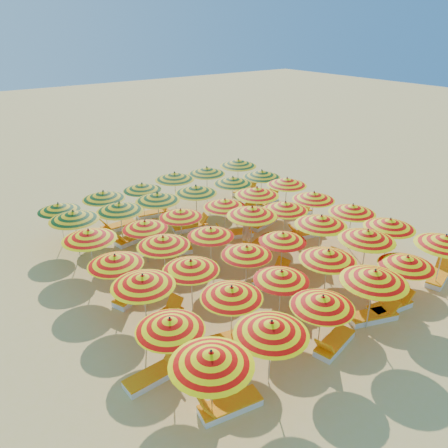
% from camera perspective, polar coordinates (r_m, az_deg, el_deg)
% --- Properties ---
extents(ground, '(120.00, 120.00, 0.00)m').
position_cam_1_polar(ground, '(18.75, 0.91, -4.96)').
color(ground, '#DDB162').
rests_on(ground, ground).
extents(umbrella_0, '(2.56, 2.56, 2.26)m').
position_cam_1_polar(umbrella_0, '(10.98, -1.68, -17.16)').
color(umbrella_0, silver).
rests_on(umbrella_0, ground).
extents(umbrella_1, '(2.72, 2.72, 2.19)m').
position_cam_1_polar(umbrella_1, '(12.03, 6.22, -13.33)').
color(umbrella_1, silver).
rests_on(umbrella_1, ground).
extents(umbrella_2, '(2.17, 2.17, 2.06)m').
position_cam_1_polar(umbrella_2, '(13.44, 12.75, -9.84)').
color(umbrella_2, silver).
rests_on(umbrella_2, ground).
extents(umbrella_3, '(2.42, 2.42, 2.31)m').
position_cam_1_polar(umbrella_3, '(14.68, 19.07, -6.48)').
color(umbrella_3, silver).
rests_on(umbrella_3, ground).
extents(umbrella_4, '(1.96, 1.96, 2.05)m').
position_cam_1_polar(umbrella_4, '(16.44, 22.78, -4.51)').
color(umbrella_4, silver).
rests_on(umbrella_4, ground).
extents(umbrella_5, '(2.81, 2.81, 2.29)m').
position_cam_1_polar(umbrella_5, '(18.04, 26.95, -1.94)').
color(umbrella_5, silver).
rests_on(umbrella_5, ground).
extents(umbrella_6, '(2.36, 2.36, 2.08)m').
position_cam_1_polar(umbrella_6, '(12.33, -7.07, -12.88)').
color(umbrella_6, silver).
rests_on(umbrella_6, ground).
extents(umbrella_7, '(2.39, 2.39, 2.08)m').
position_cam_1_polar(umbrella_7, '(13.50, 1.00, -8.88)').
color(umbrella_7, silver).
rests_on(umbrella_7, ground).
extents(umbrella_8, '(2.04, 2.04, 1.98)m').
position_cam_1_polar(umbrella_8, '(14.59, 7.51, -6.69)').
color(umbrella_8, silver).
rests_on(umbrella_8, ground).
extents(umbrella_9, '(2.62, 2.62, 2.15)m').
position_cam_1_polar(umbrella_9, '(15.79, 13.44, -3.97)').
color(umbrella_9, silver).
rests_on(umbrella_9, ground).
extents(umbrella_10, '(2.20, 2.20, 2.29)m').
position_cam_1_polar(umbrella_10, '(17.33, 18.20, -1.41)').
color(umbrella_10, silver).
rests_on(umbrella_10, ground).
extents(umbrella_11, '(2.65, 2.65, 2.19)m').
position_cam_1_polar(umbrella_11, '(18.87, 20.85, 0.07)').
color(umbrella_11, silver).
rests_on(umbrella_11, ground).
extents(umbrella_12, '(2.45, 2.45, 2.19)m').
position_cam_1_polar(umbrella_12, '(14.10, -10.55, -7.26)').
color(umbrella_12, silver).
rests_on(umbrella_12, ground).
extents(umbrella_13, '(2.60, 2.60, 2.09)m').
position_cam_1_polar(umbrella_13, '(14.89, -4.35, -5.39)').
color(umbrella_13, silver).
rests_on(umbrella_13, ground).
extents(umbrella_14, '(2.29, 2.29, 2.01)m').
position_cam_1_polar(umbrella_14, '(15.92, 2.98, -3.49)').
color(umbrella_14, silver).
rests_on(umbrella_14, ground).
extents(umbrella_15, '(2.02, 2.02, 1.98)m').
position_cam_1_polar(umbrella_15, '(17.09, 7.68, -1.70)').
color(umbrella_15, silver).
rests_on(umbrella_15, ground).
extents(umbrella_16, '(2.76, 2.76, 2.27)m').
position_cam_1_polar(umbrella_16, '(18.16, 12.58, 0.46)').
color(umbrella_16, silver).
rests_on(umbrella_16, ground).
extents(umbrella_17, '(2.19, 2.19, 2.17)m').
position_cam_1_polar(umbrella_17, '(19.88, 16.44, 1.92)').
color(umbrella_17, silver).
rests_on(umbrella_17, ground).
extents(umbrella_18, '(2.39, 2.39, 2.08)m').
position_cam_1_polar(umbrella_18, '(15.66, -14.02, -4.57)').
color(umbrella_18, silver).
rests_on(umbrella_18, ground).
extents(umbrella_19, '(2.39, 2.39, 2.14)m').
position_cam_1_polar(umbrella_19, '(16.49, -7.94, -2.22)').
color(umbrella_19, silver).
rests_on(umbrella_19, ground).
extents(umbrella_20, '(2.40, 2.40, 1.99)m').
position_cam_1_polar(umbrella_20, '(17.32, -1.75, -1.05)').
color(umbrella_20, silver).
rests_on(umbrella_20, ground).
extents(umbrella_21, '(2.68, 2.68, 2.32)m').
position_cam_1_polar(umbrella_21, '(18.52, 3.68, 1.67)').
color(umbrella_21, silver).
rests_on(umbrella_21, ground).
extents(umbrella_22, '(2.10, 2.10, 2.16)m').
position_cam_1_polar(umbrella_22, '(19.56, 8.01, 2.33)').
color(umbrella_22, silver).
rests_on(umbrella_22, ground).
extents(umbrella_23, '(2.32, 2.32, 2.13)m').
position_cam_1_polar(umbrella_23, '(21.05, 11.66, 3.62)').
color(umbrella_23, silver).
rests_on(umbrella_23, ground).
extents(umbrella_24, '(2.09, 2.09, 2.21)m').
position_cam_1_polar(umbrella_24, '(17.46, -17.23, -1.34)').
color(umbrella_24, silver).
rests_on(umbrella_24, ground).
extents(umbrella_25, '(2.33, 2.33, 2.00)m').
position_cam_1_polar(umbrella_25, '(18.19, -10.28, -0.11)').
color(umbrella_25, silver).
rests_on(umbrella_25, ground).
extents(umbrella_26, '(2.23, 2.23, 2.01)m').
position_cam_1_polar(umbrella_26, '(19.06, -5.69, 1.40)').
color(umbrella_26, silver).
rests_on(umbrella_26, ground).
extents(umbrella_27, '(1.99, 1.99, 2.08)m').
position_cam_1_polar(umbrella_27, '(19.88, 0.12, 2.75)').
color(umbrella_27, silver).
rests_on(umbrella_27, ground).
extents(umbrella_28, '(2.64, 2.64, 2.26)m').
position_cam_1_polar(umbrella_28, '(20.91, 4.32, 4.27)').
color(umbrella_28, silver).
rests_on(umbrella_28, ground).
extents(umbrella_29, '(2.15, 2.15, 2.17)m').
position_cam_1_polar(umbrella_29, '(22.63, 8.22, 5.52)').
color(umbrella_29, silver).
rests_on(umbrella_29, ground).
extents(umbrella_30, '(2.72, 2.72, 2.22)m').
position_cam_1_polar(umbrella_30, '(19.37, -19.05, 1.07)').
color(umbrella_30, silver).
rests_on(umbrella_30, ground).
extents(umbrella_31, '(2.29, 2.29, 2.20)m').
position_cam_1_polar(umbrella_31, '(19.75, -13.49, 2.20)').
color(umbrella_31, silver).
rests_on(umbrella_31, ground).
extents(umbrella_32, '(2.40, 2.40, 2.21)m').
position_cam_1_polar(umbrella_32, '(20.55, -8.69, 3.54)').
color(umbrella_32, silver).
rests_on(umbrella_32, ground).
extents(umbrella_33, '(2.32, 2.32, 2.18)m').
position_cam_1_polar(umbrella_33, '(21.34, -3.68, 4.54)').
color(umbrella_33, silver).
rests_on(umbrella_33, ground).
extents(umbrella_34, '(2.59, 2.59, 2.11)m').
position_cam_1_polar(umbrella_34, '(22.75, 1.16, 5.73)').
color(umbrella_34, silver).
rests_on(umbrella_34, ground).
extents(umbrella_35, '(2.06, 2.06, 2.15)m').
position_cam_1_polar(umbrella_35, '(23.75, 4.95, 6.57)').
color(umbrella_35, silver).
rests_on(umbrella_35, ground).
extents(umbrella_36, '(2.41, 2.41, 1.99)m').
position_cam_1_polar(umbrella_36, '(21.02, -20.80, 2.08)').
color(umbrella_36, silver).
rests_on(umbrella_36, ground).
extents(umbrella_37, '(2.67, 2.67, 2.14)m').
position_cam_1_polar(umbrella_37, '(21.47, -15.45, 3.68)').
color(umbrella_37, silver).
rests_on(umbrella_37, ground).
extents(umbrella_38, '(2.20, 2.20, 2.04)m').
position_cam_1_polar(umbrella_38, '(22.39, -10.65, 4.79)').
color(umbrella_38, silver).
rests_on(umbrella_38, ground).
extents(umbrella_39, '(2.37, 2.37, 2.21)m').
position_cam_1_polar(umbrella_39, '(23.29, -6.47, 6.25)').
color(umbrella_39, silver).
rests_on(umbrella_39, ground).
extents(umbrella_40, '(2.34, 2.34, 2.16)m').
position_cam_1_polar(umbrella_40, '(24.17, -2.26, 7.00)').
color(umbrella_40, silver).
rests_on(umbrella_40, ground).
extents(umbrella_41, '(2.61, 2.61, 2.25)m').
position_cam_1_polar(umbrella_41, '(25.31, 1.87, 8.02)').
color(umbrella_41, silver).
rests_on(umbrella_41, ground).
extents(lounger_0, '(1.80, 0.86, 0.69)m').
position_cam_1_polar(lounger_0, '(12.46, 0.61, -22.62)').
color(lounger_0, white).
rests_on(lounger_0, ground).
extents(lounger_1, '(1.82, 0.97, 0.69)m').
position_cam_1_polar(lounger_1, '(14.64, 14.15, -14.87)').
color(lounger_1, white).
rests_on(lounger_1, ground).
extents(lounger_2, '(1.83, 1.12, 0.69)m').
position_cam_1_polar(lounger_2, '(16.18, 18.96, -11.26)').
color(lounger_2, white).
rests_on(lounger_2, ground).
extents(lounger_3, '(1.80, 0.84, 0.69)m').
position_cam_1_polar(lounger_3, '(16.88, 20.94, -9.94)').
color(lounger_3, white).
rests_on(lounger_3, ground).
extents(lounger_4, '(1.83, 1.04, 0.69)m').
position_cam_1_polar(lounger_4, '(19.42, 26.24, -6.15)').
color(lounger_4, white).
rests_on(lounger_4, ground).
extents(lounger_5, '(1.76, 0.68, 0.69)m').
position_cam_1_polar(lounger_5, '(13.38, -9.06, -18.87)').
color(lounger_5, white).
rests_on(lounger_5, ground).
extents(lounger_6, '(1.82, 0.97, 0.69)m').
position_cam_1_polar(lounger_6, '(14.24, -1.07, -15.29)').
color(lounger_6, white).
rests_on(lounger_6, ground).
extents(lounger_7, '(1.79, 0.79, 0.69)m').
position_cam_1_polar(lounger_7, '(16.23, 11.72, -10.15)').
color(lounger_7, white).
rests_on(lounger_7, ground).
extents(lounger_8, '(1.83, 1.05, 0.69)m').
position_cam_1_polar(lounger_8, '(15.36, -8.10, -12.11)').
color(lounger_8, white).
rests_on(lounger_8, ground).
extents(lounger_9, '(1.81, 0.87, 0.69)m').
position_cam_1_polar(lounger_9, '(17.53, 6.26, -6.85)').
color(lounger_9, white).
rests_on(lounger_9, ground).
extents(lounger_10, '(1.82, 0.98, 0.69)m').
position_cam_1_polar(lounger_10, '(19.25, 13.36, -4.32)').
color(lounger_10, white).
rests_on(lounger_10, ground).
extents(lounger_11, '(1.82, 1.21, 0.69)m').
position_cam_1_polar(lounger_11, '(16.69, -11.85, -9.08)').
color(lounger_11, white).
rests_on(lounger_11, ground).
extents(lounger_12, '(1.83, 1.15, 0.69)m').
position_cam_1_polar(lounger_12, '(17.94, -3.60, -5.94)').
color(lounger_12, white).
rests_on(lounger_12, ground).
extents(lounger_13, '(1.83, 1.12, 0.69)m').
position_cam_1_polar(lounger_13, '(19.74, 4.36, -2.89)').
color(lounger_13, white).
rests_on(lounger_13, ground).
extents(lounger_14, '(1.82, 0.95, 0.69)m').
position_cam_1_polar(lounger_14, '(21.19, 10.58, -1.23)').
color(lounger_14, white).
rests_on(lounger_14, ground).
extents(lounger_15, '(1.83, 1.09, 0.69)m').
position_cam_1_polar(lounger_15, '(19.46, -6.59, -3.43)').
color(lounger_15, white).
rests_on(lounger_15, ground).
extents(lounger_16, '(1.82, 1.19, 0.69)m').
position_cam_1_polar(lounger_16, '(20.82, 1.30, -1.27)').
color(lounger_16, white).
rests_on(lounger_16, ground).
extents(lounger_17, '(1.82, 1.02, 0.69)m').
position_cam_1_polar(lounger_17, '(22.07, 5.13, 0.23)').
color(lounger_17, white).
rests_on(lounger_17, ground).
extents(lounger_18, '(1.82, 1.02, 0.69)m').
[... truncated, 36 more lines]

